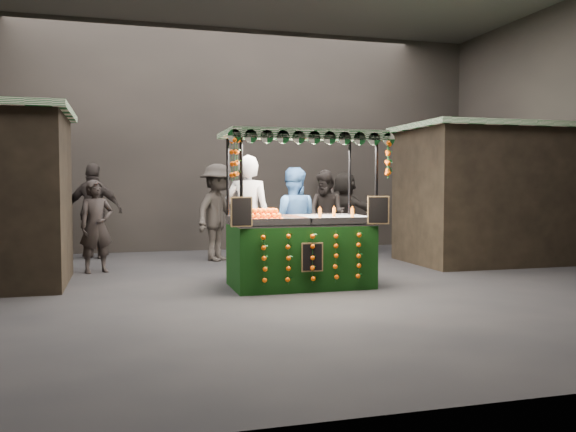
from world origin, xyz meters
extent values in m
plane|color=black|center=(0.00, 0.00, 0.00)|extent=(12.00, 12.00, 0.00)
cube|color=black|center=(0.00, 5.00, 2.50)|extent=(12.00, 0.10, 5.00)
cube|color=black|center=(0.00, -5.00, 2.50)|extent=(12.00, 0.10, 5.00)
cube|color=black|center=(4.40, 1.50, 1.25)|extent=(2.80, 2.00, 2.50)
cube|color=#104B1B|center=(4.40, 1.50, 2.55)|extent=(3.00, 2.20, 0.10)
cube|color=black|center=(0.27, -0.20, 0.45)|extent=(1.98, 1.08, 0.90)
cube|color=silver|center=(0.27, -0.20, 0.92)|extent=(1.98, 1.08, 0.04)
cylinder|color=black|center=(-0.69, -0.71, 1.08)|extent=(0.04, 0.04, 2.16)
cylinder|color=black|center=(1.23, -0.71, 1.08)|extent=(0.04, 0.04, 2.16)
cylinder|color=black|center=(-0.69, 0.31, 1.08)|extent=(0.04, 0.04, 2.16)
cylinder|color=black|center=(1.23, 0.31, 1.08)|extent=(0.04, 0.04, 2.16)
cube|color=#104B1B|center=(0.27, -0.20, 2.19)|extent=(2.20, 1.30, 0.07)
cube|color=silver|center=(0.81, -0.20, 0.97)|extent=(0.88, 0.97, 0.07)
cube|color=black|center=(-0.70, -0.77, 1.12)|extent=(0.30, 0.09, 0.40)
cube|color=black|center=(1.24, -0.77, 1.12)|extent=(0.30, 0.09, 0.40)
cube|color=black|center=(0.27, -0.77, 0.49)|extent=(0.31, 0.02, 0.40)
imported|color=gray|center=(-0.35, 0.55, 0.96)|extent=(0.83, 0.70, 1.93)
imported|color=#2B518C|center=(0.47, 0.90, 0.88)|extent=(1.01, 0.89, 1.76)
imported|color=black|center=(-2.63, 2.03, 0.78)|extent=(0.66, 0.55, 1.56)
imported|color=#2E2725|center=(1.86, 3.19, 0.87)|extent=(1.05, 1.07, 1.73)
imported|color=#2B2522|center=(-2.75, 4.10, 0.96)|extent=(1.21, 0.78, 1.91)
imported|color=#2B2723|center=(-0.41, 3.06, 0.94)|extent=(1.35, 1.35, 1.88)
imported|color=black|center=(2.54, 3.91, 0.88)|extent=(1.38, 1.63, 1.76)
imported|color=#2A2422|center=(2.29, 4.60, 0.91)|extent=(0.70, 0.79, 1.82)
camera|label=1|loc=(-2.21, -8.46, 1.48)|focal=37.33mm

